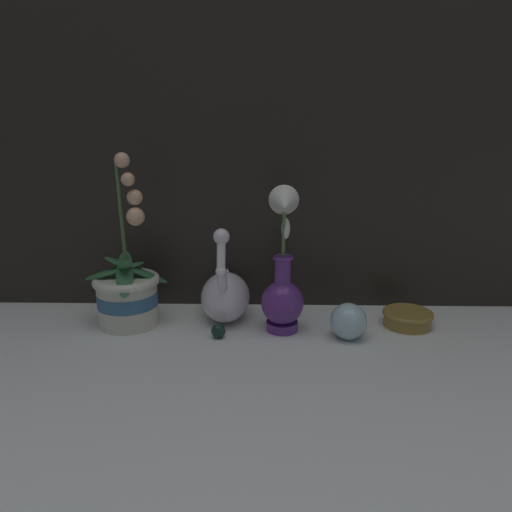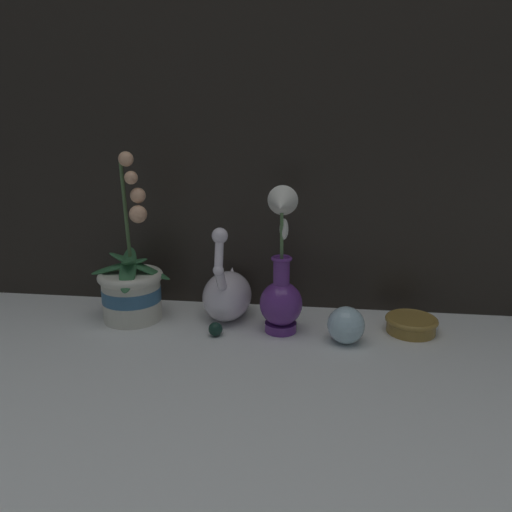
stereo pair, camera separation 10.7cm
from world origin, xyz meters
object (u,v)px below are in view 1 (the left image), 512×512
at_px(glass_sphere, 348,321).
at_px(amber_dish, 408,317).
at_px(blue_vase, 283,282).
at_px(swan_figurine, 225,294).
at_px(orchid_potted_plant, 127,291).

xyz_separation_m(glass_sphere, amber_dish, (0.14, 0.07, -0.02)).
bearing_deg(blue_vase, swan_figurine, 153.22).
bearing_deg(swan_figurine, amber_dish, -4.21).
bearing_deg(glass_sphere, blue_vase, 165.98).
bearing_deg(swan_figurine, orchid_potted_plant, -170.85).
height_order(swan_figurine, amber_dish, swan_figurine).
distance_m(orchid_potted_plant, swan_figurine, 0.22).
bearing_deg(amber_dish, orchid_potted_plant, -179.60).
distance_m(orchid_potted_plant, glass_sphere, 0.48).
xyz_separation_m(orchid_potted_plant, glass_sphere, (0.48, -0.06, -0.04)).
distance_m(swan_figurine, amber_dish, 0.41).
xyz_separation_m(orchid_potted_plant, swan_figurine, (0.21, 0.03, -0.02)).
bearing_deg(amber_dish, glass_sphere, -154.34).
xyz_separation_m(orchid_potted_plant, blue_vase, (0.34, -0.03, 0.03)).
distance_m(blue_vase, glass_sphere, 0.16).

